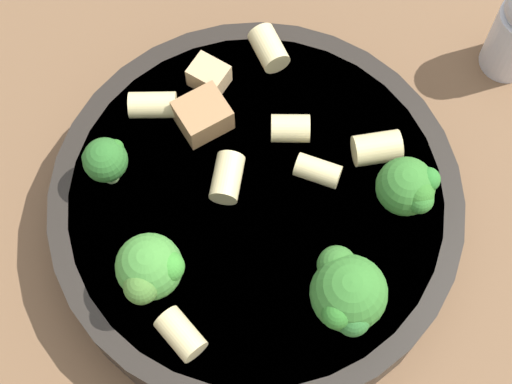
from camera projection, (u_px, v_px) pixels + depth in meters
name	position (u px, v px, depth m)	size (l,w,h in m)	color
ground_plane	(256.00, 223.00, 0.50)	(2.00, 2.00, 0.00)	brown
pasta_bowl	(256.00, 209.00, 0.48)	(0.23, 0.23, 0.04)	#28231E
broccoli_floret_0	(150.00, 269.00, 0.43)	(0.03, 0.03, 0.04)	#84AD60
broccoli_floret_1	(347.00, 293.00, 0.42)	(0.04, 0.05, 0.05)	#93B766
broccoli_floret_2	(105.00, 160.00, 0.46)	(0.02, 0.02, 0.03)	#84AD60
broccoli_floret_3	(409.00, 188.00, 0.44)	(0.03, 0.03, 0.04)	#84AD60
rigatoni_0	(227.00, 178.00, 0.47)	(0.02, 0.02, 0.03)	beige
rigatoni_1	(181.00, 334.00, 0.43)	(0.02, 0.02, 0.03)	beige
rigatoni_2	(290.00, 128.00, 0.48)	(0.02, 0.02, 0.02)	beige
rigatoni_3	(377.00, 148.00, 0.47)	(0.02, 0.02, 0.03)	beige
rigatoni_4	(269.00, 48.00, 0.50)	(0.02, 0.02, 0.02)	beige
rigatoni_5	(318.00, 171.00, 0.47)	(0.01, 0.01, 0.02)	beige
rigatoni_6	(153.00, 105.00, 0.48)	(0.01, 0.01, 0.03)	beige
chicken_chunk_0	(209.00, 76.00, 0.49)	(0.02, 0.02, 0.02)	tan
chicken_chunk_1	(204.00, 115.00, 0.48)	(0.03, 0.02, 0.02)	#A87A4C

